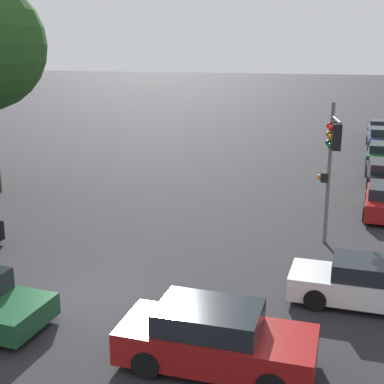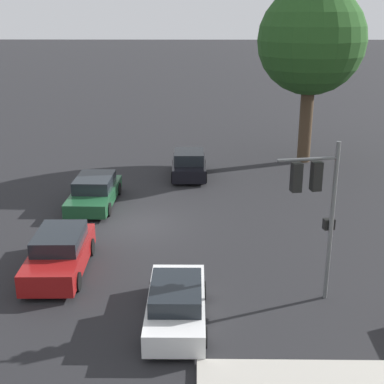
{
  "view_description": "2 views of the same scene",
  "coord_description": "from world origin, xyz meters",
  "px_view_note": "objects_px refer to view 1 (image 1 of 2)",
  "views": [
    {
      "loc": [
        7.31,
        -12.79,
        7.11
      ],
      "look_at": [
        1.66,
        4.71,
        2.18
      ],
      "focal_mm": 50.0,
      "sensor_mm": 36.0,
      "label": 1
    },
    {
      "loc": [
        21.86,
        2.75,
        9.04
      ],
      "look_at": [
        1.27,
        2.49,
        1.96
      ],
      "focal_mm": 50.0,
      "sensor_mm": 36.0,
      "label": 2
    }
  ],
  "objects_px": {
    "parked_car_2": "(382,154)",
    "parked_car_3": "(381,138)",
    "traffic_signal": "(332,150)",
    "parked_car_1": "(384,173)",
    "parked_car_4": "(380,129)",
    "crossing_car_1": "(215,339)",
    "crossing_car_2": "(367,284)"
  },
  "relations": [
    {
      "from": "crossing_car_2",
      "to": "parked_car_1",
      "type": "relative_size",
      "value": 0.89
    },
    {
      "from": "crossing_car_2",
      "to": "parked_car_3",
      "type": "xyz_separation_m",
      "value": [
        0.88,
        26.79,
        0.06
      ]
    },
    {
      "from": "crossing_car_1",
      "to": "parked_car_4",
      "type": "relative_size",
      "value": 1.18
    },
    {
      "from": "traffic_signal",
      "to": "parked_car_3",
      "type": "bearing_deg",
      "value": -106.64
    },
    {
      "from": "parked_car_2",
      "to": "parked_car_3",
      "type": "distance_m",
      "value": 6.11
    },
    {
      "from": "traffic_signal",
      "to": "parked_car_3",
      "type": "xyz_separation_m",
      "value": [
        2.33,
        22.54,
        -2.96
      ]
    },
    {
      "from": "traffic_signal",
      "to": "parked_car_2",
      "type": "height_order",
      "value": "traffic_signal"
    },
    {
      "from": "crossing_car_1",
      "to": "parked_car_2",
      "type": "distance_m",
      "value": 25.36
    },
    {
      "from": "traffic_signal",
      "to": "parked_car_3",
      "type": "distance_m",
      "value": 22.85
    },
    {
      "from": "parked_car_1",
      "to": "parked_car_2",
      "type": "distance_m",
      "value": 5.47
    },
    {
      "from": "crossing_car_2",
      "to": "parked_car_1",
      "type": "bearing_deg",
      "value": -93.29
    },
    {
      "from": "parked_car_1",
      "to": "parked_car_4",
      "type": "distance_m",
      "value": 16.76
    },
    {
      "from": "traffic_signal",
      "to": "parked_car_4",
      "type": "height_order",
      "value": "traffic_signal"
    },
    {
      "from": "crossing_car_1",
      "to": "crossing_car_2",
      "type": "distance_m",
      "value": 5.45
    },
    {
      "from": "traffic_signal",
      "to": "parked_car_4",
      "type": "bearing_deg",
      "value": -105.53
    },
    {
      "from": "parked_car_2",
      "to": "parked_car_3",
      "type": "height_order",
      "value": "parked_car_3"
    },
    {
      "from": "crossing_car_1",
      "to": "parked_car_3",
      "type": "distance_m",
      "value": 31.41
    },
    {
      "from": "parked_car_1",
      "to": "parked_car_4",
      "type": "xyz_separation_m",
      "value": [
        0.06,
        16.76,
        0.06
      ]
    },
    {
      "from": "crossing_car_2",
      "to": "parked_car_3",
      "type": "bearing_deg",
      "value": -92.11
    },
    {
      "from": "traffic_signal",
      "to": "parked_car_1",
      "type": "bearing_deg",
      "value": -112.4
    },
    {
      "from": "parked_car_2",
      "to": "traffic_signal",
      "type": "bearing_deg",
      "value": 174.09
    },
    {
      "from": "parked_car_1",
      "to": "parked_car_4",
      "type": "relative_size",
      "value": 1.24
    },
    {
      "from": "parked_car_2",
      "to": "parked_car_4",
      "type": "distance_m",
      "value": 11.29
    },
    {
      "from": "parked_car_1",
      "to": "parked_car_3",
      "type": "bearing_deg",
      "value": -2.04
    },
    {
      "from": "traffic_signal",
      "to": "parked_car_1",
      "type": "height_order",
      "value": "traffic_signal"
    },
    {
      "from": "crossing_car_2",
      "to": "traffic_signal",
      "type": "bearing_deg",
      "value": -71.45
    },
    {
      "from": "crossing_car_1",
      "to": "parked_car_1",
      "type": "relative_size",
      "value": 0.95
    },
    {
      "from": "traffic_signal",
      "to": "crossing_car_1",
      "type": "relative_size",
      "value": 1.17
    },
    {
      "from": "crossing_car_2",
      "to": "parked_car_1",
      "type": "xyz_separation_m",
      "value": [
        0.82,
        15.22,
        -0.02
      ]
    },
    {
      "from": "traffic_signal",
      "to": "crossing_car_2",
      "type": "distance_m",
      "value": 5.42
    },
    {
      "from": "crossing_car_1",
      "to": "parked_car_3",
      "type": "xyz_separation_m",
      "value": [
        4.18,
        31.13,
        -0.01
      ]
    },
    {
      "from": "traffic_signal",
      "to": "parked_car_1",
      "type": "xyz_separation_m",
      "value": [
        2.26,
        10.96,
        -3.04
      ]
    }
  ]
}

